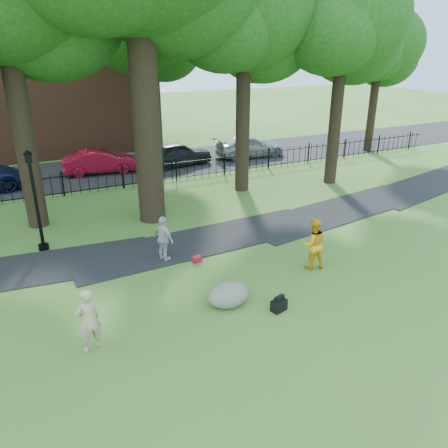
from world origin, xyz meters
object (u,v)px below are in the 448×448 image
woman (89,320)px  red_sedan (100,162)px  boulder (228,293)px  man (313,244)px  lamppost (36,203)px

woman → red_sedan: size_ratio=0.40×
boulder → red_sedan: size_ratio=0.29×
man → red_sedan: bearing=-63.3°
lamppost → red_sedan: lamppost is taller
woman → lamppost: 6.74m
boulder → lamppost: lamppost is taller
woman → man: bearing=173.1°
woman → man: 7.59m
woman → red_sedan: (3.66, 16.28, -0.15)m
woman → lamppost: bearing=-100.8°
lamppost → boulder: bearing=-50.9°
man → woman: bearing=20.6°
man → lamppost: lamppost is taller
woman → boulder: 4.00m
man → boulder: bearing=24.6°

